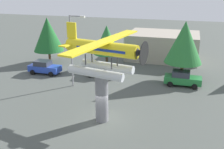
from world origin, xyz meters
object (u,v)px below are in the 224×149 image
object	(u,v)px
display_pedestal	(102,98)
car_near_blue	(44,67)
floatplane_monument	(103,54)
car_mid_silver	(102,70)
tree_center_back	(184,42)
streetlight_primary	(73,46)
car_far_green	(182,78)
tree_east	(107,40)
storefront_building	(163,46)
tree_west	(48,34)

from	to	relation	value
display_pedestal	car_near_blue	xyz separation A→B (m)	(-11.41, 9.77, -1.28)
floatplane_monument	car_mid_silver	xyz separation A→B (m)	(-3.90, 10.96, -5.12)
display_pedestal	tree_center_back	bearing A→B (deg)	63.29
car_mid_silver	tree_center_back	bearing A→B (deg)	6.95
tree_center_back	streetlight_primary	bearing A→B (deg)	-155.74
car_near_blue	tree_center_back	size ratio (longest dim) A/B	0.58
display_pedestal	car_far_green	distance (m)	12.38
streetlight_primary	tree_east	bearing A→B (deg)	80.40
storefront_building	tree_west	distance (m)	17.80
display_pedestal	floatplane_monument	size ratio (longest dim) A/B	0.42
tree_west	car_near_blue	bearing A→B (deg)	-68.27
car_near_blue	tree_east	bearing A→B (deg)	35.82
car_near_blue	car_far_green	distance (m)	17.72
floatplane_monument	tree_west	xyz separation A→B (m)	(-13.42, 14.52, -1.69)
display_pedestal	tree_east	xyz separation A→B (m)	(-4.36, 14.86, 1.78)
car_near_blue	tree_west	xyz separation A→B (m)	(-1.88, 4.73, 3.43)
floatplane_monument	car_near_blue	world-z (taller)	floatplane_monument
streetlight_primary	tree_west	size ratio (longest dim) A/B	1.21
car_far_green	tree_west	world-z (taller)	tree_west
floatplane_monument	car_far_green	world-z (taller)	floatplane_monument
tree_west	car_mid_silver	bearing A→B (deg)	-20.53
floatplane_monument	car_far_green	size ratio (longest dim) A/B	2.48
floatplane_monument	car_mid_silver	size ratio (longest dim) A/B	2.48
car_near_blue	tree_center_back	bearing A→B (deg)	7.69
display_pedestal	car_far_green	size ratio (longest dim) A/B	1.03
car_near_blue	tree_east	xyz separation A→B (m)	(7.05, 5.09, 3.07)
storefront_building	display_pedestal	bearing A→B (deg)	-96.97
car_far_green	streetlight_primary	xyz separation A→B (m)	(-12.01, -3.78, 3.84)
streetlight_primary	tree_west	world-z (taller)	streetlight_primary
floatplane_monument	tree_east	bearing A→B (deg)	117.58
car_near_blue	car_mid_silver	world-z (taller)	same
streetlight_primary	car_near_blue	bearing A→B (deg)	152.46
tree_west	tree_center_back	bearing A→B (deg)	-6.94
car_mid_silver	streetlight_primary	world-z (taller)	streetlight_primary
storefront_building	floatplane_monument	bearing A→B (deg)	-96.63
tree_west	tree_center_back	world-z (taller)	tree_center_back
floatplane_monument	storefront_building	world-z (taller)	floatplane_monument
tree_center_back	storefront_building	bearing A→B (deg)	109.11
tree_west	tree_center_back	size ratio (longest dim) A/B	0.93
car_far_green	tree_west	size ratio (longest dim) A/B	0.62
car_near_blue	display_pedestal	bearing A→B (deg)	-40.57
streetlight_primary	storefront_building	bearing A→B (deg)	61.03
display_pedestal	storefront_building	distance (m)	22.16
floatplane_monument	tree_east	distance (m)	15.68
tree_east	car_mid_silver	bearing A→B (deg)	-81.48
car_mid_silver	tree_west	size ratio (longest dim) A/B	0.62
tree_east	streetlight_primary	bearing A→B (deg)	-99.60
display_pedestal	tree_west	size ratio (longest dim) A/B	0.64
storefront_building	tree_center_back	xyz separation A→B (m)	(3.42, -9.87, 2.79)
car_far_green	tree_center_back	world-z (taller)	tree_center_back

